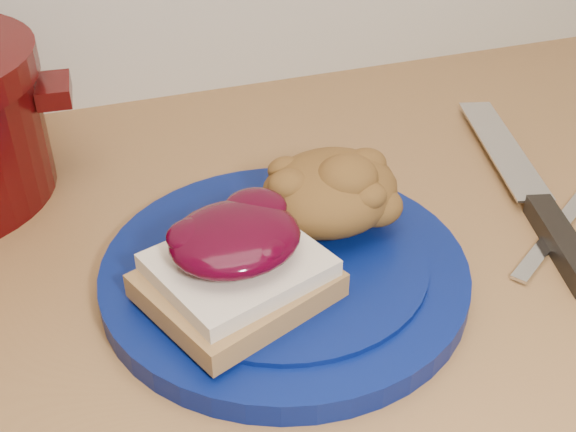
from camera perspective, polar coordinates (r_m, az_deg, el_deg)
name	(u,v)px	position (r m, az deg, el deg)	size (l,w,h in m)	color
plate	(285,272)	(0.59, -0.27, -4.43)	(0.30, 0.30, 0.02)	#051251
sandwich	(236,263)	(0.53, -4.09, -3.72)	(0.16, 0.15, 0.06)	olive
stuffing_mound	(330,192)	(0.61, 3.32, 1.92)	(0.12, 0.10, 0.06)	brown
chef_knife	(543,213)	(0.70, 19.52, 0.22)	(0.12, 0.33, 0.02)	black
butter_knife	(558,228)	(0.69, 20.56, -0.91)	(0.18, 0.01, 0.00)	silver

